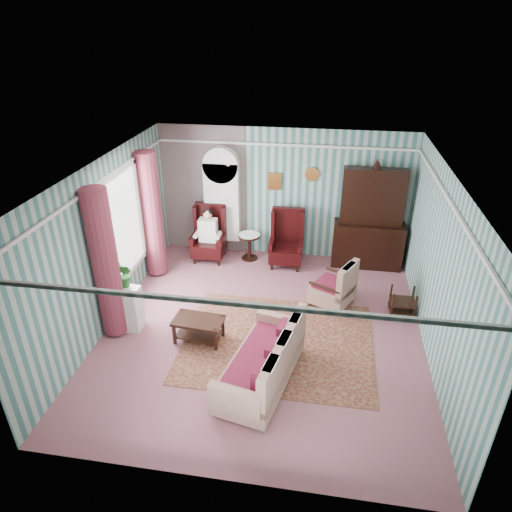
% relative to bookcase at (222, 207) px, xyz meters
% --- Properties ---
extents(floor, '(6.00, 6.00, 0.00)m').
position_rel_bookcase_xyz_m(floor, '(1.35, -2.84, -1.12)').
color(floor, '#8D525F').
rests_on(floor, ground).
extents(room_shell, '(5.53, 6.02, 2.91)m').
position_rel_bookcase_xyz_m(room_shell, '(0.73, -2.66, 0.89)').
color(room_shell, '#3A6967').
rests_on(room_shell, ground).
extents(bookcase, '(0.80, 0.28, 2.24)m').
position_rel_bookcase_xyz_m(bookcase, '(0.00, 0.00, 0.00)').
color(bookcase, white).
rests_on(bookcase, floor).
extents(dresser_hutch, '(1.50, 0.56, 2.36)m').
position_rel_bookcase_xyz_m(dresser_hutch, '(3.25, -0.12, 0.06)').
color(dresser_hutch, black).
rests_on(dresser_hutch, floor).
extents(wingback_left, '(0.76, 0.80, 1.25)m').
position_rel_bookcase_xyz_m(wingback_left, '(-0.25, -0.39, -0.50)').
color(wingback_left, black).
rests_on(wingback_left, floor).
extents(wingback_right, '(0.76, 0.80, 1.25)m').
position_rel_bookcase_xyz_m(wingback_right, '(1.50, -0.39, -0.50)').
color(wingback_right, black).
rests_on(wingback_right, floor).
extents(seated_woman, '(0.44, 0.40, 1.18)m').
position_rel_bookcase_xyz_m(seated_woman, '(-0.25, -0.39, -0.53)').
color(seated_woman, white).
rests_on(seated_woman, floor).
extents(round_side_table, '(0.50, 0.50, 0.60)m').
position_rel_bookcase_xyz_m(round_side_table, '(0.65, -0.24, -0.82)').
color(round_side_table, black).
rests_on(round_side_table, floor).
extents(nest_table, '(0.45, 0.38, 0.54)m').
position_rel_bookcase_xyz_m(nest_table, '(3.82, -1.94, -0.85)').
color(nest_table, black).
rests_on(nest_table, floor).
extents(plant_stand, '(0.55, 0.35, 0.80)m').
position_rel_bookcase_xyz_m(plant_stand, '(-1.05, -3.14, -0.72)').
color(plant_stand, white).
rests_on(plant_stand, floor).
extents(rug, '(3.20, 2.60, 0.01)m').
position_rel_bookcase_xyz_m(rug, '(1.65, -3.14, -1.11)').
color(rug, '#521B23').
rests_on(rug, floor).
extents(sofa, '(1.44, 2.09, 1.07)m').
position_rel_bookcase_xyz_m(sofa, '(1.50, -4.13, -0.58)').
color(sofa, '#C0AF95').
rests_on(sofa, floor).
extents(floral_armchair, '(1.05, 1.05, 0.99)m').
position_rel_bookcase_xyz_m(floral_armchair, '(2.53, -1.81, -0.63)').
color(floral_armchair, beige).
rests_on(floral_armchair, floor).
extents(coffee_table, '(0.87, 0.56, 0.43)m').
position_rel_bookcase_xyz_m(coffee_table, '(0.31, -3.29, -0.91)').
color(coffee_table, black).
rests_on(coffee_table, floor).
extents(potted_plant_a, '(0.42, 0.38, 0.40)m').
position_rel_bookcase_xyz_m(potted_plant_a, '(-1.15, -3.22, -0.12)').
color(potted_plant_a, '#1E5B1C').
rests_on(potted_plant_a, plant_stand).
extents(potted_plant_b, '(0.31, 0.28, 0.45)m').
position_rel_bookcase_xyz_m(potted_plant_b, '(-1.00, -3.06, -0.09)').
color(potted_plant_b, '#184816').
rests_on(potted_plant_b, plant_stand).
extents(potted_plant_c, '(0.30, 0.30, 0.43)m').
position_rel_bookcase_xyz_m(potted_plant_c, '(-1.13, -3.08, -0.11)').
color(potted_plant_c, '#28541A').
rests_on(potted_plant_c, plant_stand).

